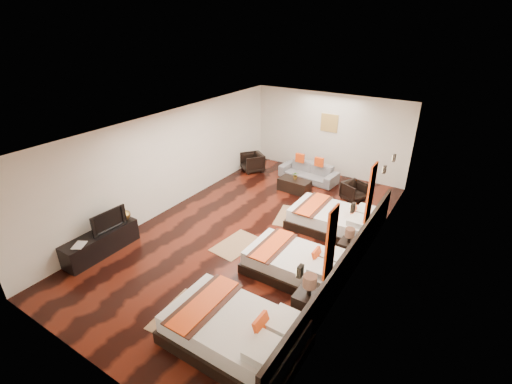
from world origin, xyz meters
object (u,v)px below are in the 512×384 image
Objects in this scene: bed_mid at (296,263)px; tv at (107,220)px; figurine at (123,213)px; book at (74,245)px; table_plant at (296,175)px; bed_near at (235,331)px; tv_console at (101,243)px; nightstand_a at (308,302)px; nightstand_b at (348,248)px; coffee_table at (294,185)px; sofa at (309,172)px; armchair_right at (354,191)px; armchair_left at (252,162)px; bed_far at (334,220)px.

bed_mid is 4.45m from tv.
bed_mid is 4.34m from figurine.
book is 0.91× the size of figurine.
book is 1.35m from figurine.
bed_mid is 4.23m from table_plant.
bed_near is 4.23m from tv_console.
nightstand_a is 2.70× the size of figurine.
bed_near reaches higher than nightstand_b.
nightstand_b is 2.51× the size of book.
tv_console reaches higher than coffee_table.
coffee_table is at bearing 64.19° from figurine.
sofa is at bearing 89.68° from table_plant.
nightstand_b reaches higher than armchair_right.
book is at bearing -90.00° from figurine.
coffee_table is at bearing 107.92° from bed_near.
armchair_left reaches higher than tv_console.
sofa is 1.97× the size of coffee_table.
nightstand_a is at bearing -81.16° from tv.
coffee_table is (-1.92, 1.51, -0.09)m from bed_far.
nightstand_b is (0.75, 1.14, 0.00)m from bed_mid.
bed_far is 2.50m from table_plant.
bed_mid is 1.16× the size of tv_console.
table_plant is (2.23, 5.28, -0.28)m from tv.
table_plant is (-2.67, 4.75, 0.19)m from nightstand_a.
armchair_right is at bearing 91.68° from bed_mid.
bed_near is at bearing -69.78° from sofa.
coffee_table is 4.12× the size of table_plant.
figurine is (-4.95, -0.04, 0.39)m from nightstand_a.
nightstand_a is 2.14m from nightstand_b.
nightstand_b is at bearing 56.80° from bed_mid.
coffee_table is at bearing 136.29° from nightstand_b.
nightstand_b reaches higher than coffee_table.
coffee_table is (-1.91, 3.69, -0.07)m from bed_mid.
figurine is (0.00, 1.34, 0.16)m from book.
armchair_left is at bearing 131.21° from nightstand_a.
table_plant is at bearing 140.48° from bed_far.
bed_near is 4.39m from figurine.
tv_console is 6.88m from sofa.
bed_near reaches higher than sofa.
nightstand_a is (0.75, -3.17, 0.04)m from bed_far.
sofa is at bearing 70.63° from tv_console.
sofa is at bearing 68.42° from figurine.
bed_far is 3.25m from nightstand_a.
coffee_table is (2.28, 5.44, -0.08)m from tv_console.
armchair_left is at bearing 150.90° from bed_far.
armchair_right is at bearing 99.65° from nightstand_a.
bed_near is 3.23× the size of armchair_left.
book is (-4.95, -1.38, 0.24)m from nightstand_a.
nightstand_b is at bearing -139.30° from armchair_right.
armchair_left is (-4.70, 5.37, 0.00)m from nightstand_a.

